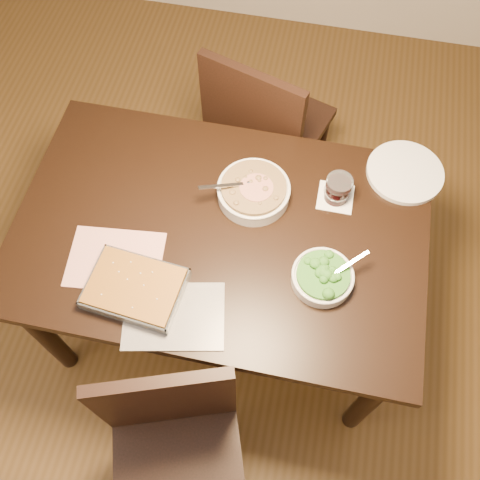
# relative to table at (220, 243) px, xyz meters

# --- Properties ---
(ground) EXTENTS (4.00, 4.00, 0.00)m
(ground) POSITION_rel_table_xyz_m (0.00, 0.00, -0.65)
(ground) COLOR #493215
(ground) RESTS_ON ground
(table) EXTENTS (1.40, 0.90, 0.75)m
(table) POSITION_rel_table_xyz_m (0.00, 0.00, 0.00)
(table) COLOR black
(table) RESTS_ON ground
(magazine_a) EXTENTS (0.33, 0.26, 0.01)m
(magazine_a) POSITION_rel_table_xyz_m (-0.31, -0.18, 0.10)
(magazine_a) COLOR #B83B34
(magazine_a) RESTS_ON table
(magazine_b) EXTENTS (0.35, 0.28, 0.01)m
(magazine_b) POSITION_rel_table_xyz_m (-0.07, -0.33, 0.10)
(magazine_b) COLOR #2A2931
(magazine_b) RESTS_ON table
(coaster) EXTENTS (0.12, 0.12, 0.00)m
(coaster) POSITION_rel_table_xyz_m (0.37, 0.21, 0.10)
(coaster) COLOR white
(coaster) RESTS_ON table
(stew_bowl) EXTENTS (0.27, 0.25, 0.10)m
(stew_bowl) POSITION_rel_table_xyz_m (0.09, 0.15, 0.13)
(stew_bowl) COLOR silver
(stew_bowl) RESTS_ON table
(broccoli_bowl) EXTENTS (0.20, 0.20, 0.08)m
(broccoli_bowl) POSITION_rel_table_xyz_m (0.36, -0.12, 0.12)
(broccoli_bowl) COLOR silver
(broccoli_bowl) RESTS_ON table
(baking_dish) EXTENTS (0.32, 0.25, 0.05)m
(baking_dish) POSITION_rel_table_xyz_m (-0.21, -0.28, 0.12)
(baking_dish) COLOR silver
(baking_dish) RESTS_ON table
(wine_tumbler) EXTENTS (0.09, 0.09, 0.10)m
(wine_tumbler) POSITION_rel_table_xyz_m (0.37, 0.21, 0.15)
(wine_tumbler) COLOR black
(wine_tumbler) RESTS_ON coaster
(dinner_plate) EXTENTS (0.27, 0.27, 0.02)m
(dinner_plate) POSITION_rel_table_xyz_m (0.60, 0.36, 0.10)
(dinner_plate) COLOR silver
(dinner_plate) RESTS_ON table
(chair_near) EXTENTS (0.53, 0.53, 0.90)m
(chair_near) POSITION_rel_table_xyz_m (-0.00, -0.67, -0.15)
(chair_near) COLOR black
(chair_near) RESTS_ON ground
(chair_far) EXTENTS (0.56, 0.56, 0.94)m
(chair_far) POSITION_rel_table_xyz_m (0.04, 0.66, -0.13)
(chair_far) COLOR black
(chair_far) RESTS_ON ground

